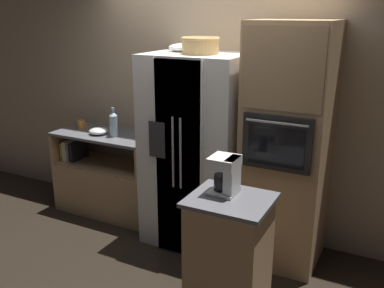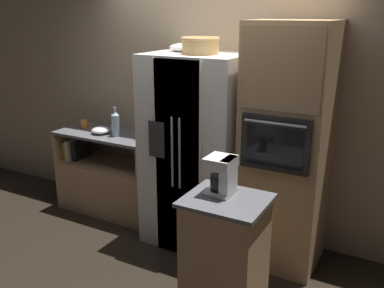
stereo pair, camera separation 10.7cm
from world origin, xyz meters
name	(u,v)px [view 1 (the left image)]	position (x,y,z in m)	size (l,w,h in m)	color
ground_plane	(194,238)	(0.00, 0.00, 0.00)	(20.00, 20.00, 0.00)	black
wall_back	(214,95)	(0.00, 0.45, 1.40)	(12.00, 0.06, 2.80)	tan
counter_left	(109,183)	(-1.15, 0.13, 0.34)	(1.18, 0.58, 0.93)	tan
refrigerator	(197,151)	(0.01, 0.04, 0.93)	(0.93, 0.79, 1.85)	white
wall_oven	(287,147)	(0.88, 0.08, 1.08)	(0.69, 0.73, 2.15)	tan
island_counter	(229,256)	(0.73, -0.86, 0.47)	(0.59, 0.52, 0.94)	tan
wicker_basket	(200,45)	(0.07, -0.02, 1.93)	(0.34, 0.34, 0.15)	tan
fruit_bowl	(182,47)	(-0.19, 0.12, 1.89)	(0.24, 0.24, 0.08)	white
bottle_tall	(114,124)	(-0.99, 0.07, 1.07)	(0.09, 0.09, 0.32)	silver
mug	(82,124)	(-1.52, 0.16, 0.98)	(0.12, 0.08, 0.10)	orange
mixing_bowl	(99,131)	(-1.20, 0.06, 0.97)	(0.21, 0.21, 0.07)	white
coffee_maker	(227,174)	(0.67, -0.80, 1.09)	(0.20, 0.21, 0.28)	white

